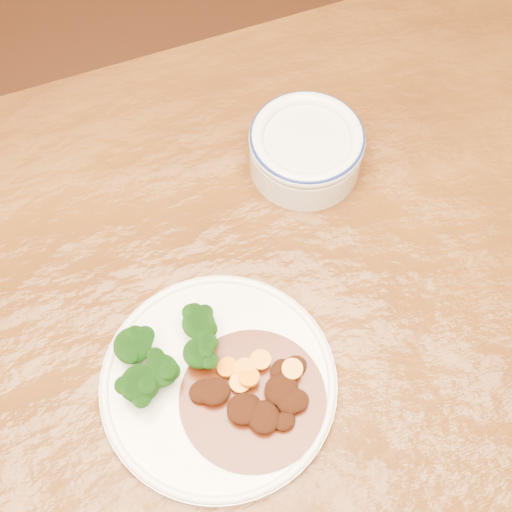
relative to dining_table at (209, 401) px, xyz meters
name	(u,v)px	position (x,y,z in m)	size (l,w,h in m)	color
ground	(229,499)	(0.00, 0.00, -0.67)	(4.00, 4.00, 0.00)	#462311
dining_table	(209,401)	(0.00, 0.00, 0.00)	(1.53, 0.95, 0.75)	#58310F
dinner_plate	(218,383)	(0.01, -0.01, 0.09)	(0.24, 0.24, 0.02)	silver
broccoli_florets	(161,357)	(-0.04, 0.02, 0.12)	(0.11, 0.08, 0.04)	olive
mince_stew	(255,397)	(0.04, -0.04, 0.10)	(0.15, 0.15, 0.02)	#461107
dip_bowl	(306,148)	(0.19, 0.22, 0.11)	(0.14, 0.14, 0.06)	beige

